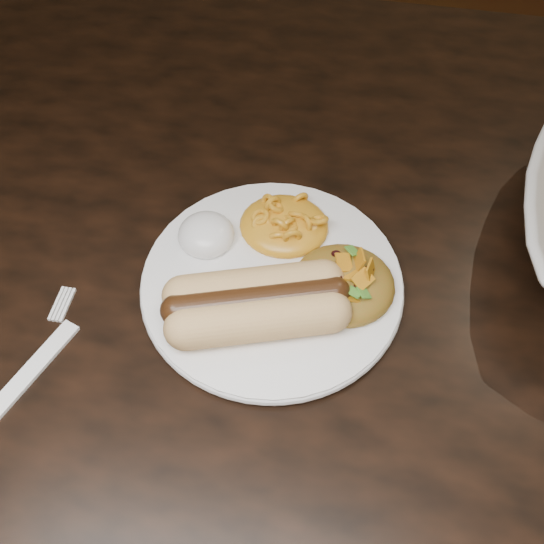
# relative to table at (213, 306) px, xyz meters

# --- Properties ---
(floor) EXTENTS (4.00, 4.00, 0.00)m
(floor) POSITION_rel_table_xyz_m (0.00, 0.00, -0.66)
(floor) COLOR #432A0F
(floor) RESTS_ON ground
(table) EXTENTS (1.60, 0.90, 0.75)m
(table) POSITION_rel_table_xyz_m (0.00, 0.00, 0.00)
(table) COLOR black
(table) RESTS_ON floor
(plate) EXTENTS (0.31, 0.31, 0.01)m
(plate) POSITION_rel_table_xyz_m (0.07, -0.03, 0.10)
(plate) COLOR white
(plate) RESTS_ON table
(hotdog) EXTENTS (0.13, 0.10, 0.04)m
(hotdog) POSITION_rel_table_xyz_m (0.06, -0.07, 0.12)
(hotdog) COLOR #E7C66B
(hotdog) RESTS_ON plate
(mac_and_cheese) EXTENTS (0.09, 0.08, 0.03)m
(mac_and_cheese) POSITION_rel_table_xyz_m (0.07, 0.03, 0.12)
(mac_and_cheese) COLOR yellow
(mac_and_cheese) RESTS_ON plate
(sour_cream) EXTENTS (0.05, 0.05, 0.03)m
(sour_cream) POSITION_rel_table_xyz_m (0.00, 0.01, 0.12)
(sour_cream) COLOR white
(sour_cream) RESTS_ON plate
(taco_salad) EXTENTS (0.09, 0.09, 0.04)m
(taco_salad) POSITION_rel_table_xyz_m (0.13, -0.02, 0.12)
(taco_salad) COLOR #BA3715
(taco_salad) RESTS_ON plate
(fork) EXTENTS (0.06, 0.13, 0.00)m
(fork) POSITION_rel_table_xyz_m (-0.11, -0.14, 0.09)
(fork) COLOR white
(fork) RESTS_ON table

